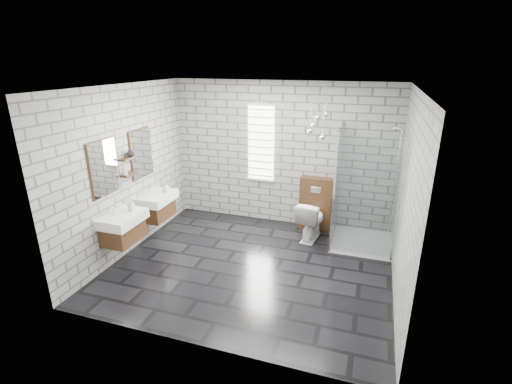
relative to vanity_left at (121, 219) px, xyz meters
The scene contains 20 objects.
floor 2.12m from the vanity_left, 15.76° to the left, with size 4.20×3.60×0.02m, color black.
ceiling 2.78m from the vanity_left, 15.76° to the left, with size 4.20×3.60×0.02m, color white.
wall_back 3.08m from the vanity_left, 50.92° to the left, with size 4.20×0.02×2.70m, color #9FA09B.
wall_front 2.37m from the vanity_left, 33.70° to the right, with size 4.20×0.02×2.70m, color #9FA09B.
wall_left 0.83m from the vanity_left, 110.65° to the left, with size 0.02×3.60×2.70m, color #9FA09B.
wall_right 4.10m from the vanity_left, ahead, with size 0.02×3.60×2.70m, color #9FA09B.
vanity_left is the anchor object (origin of this frame).
vanity_right 0.94m from the vanity_left, 90.00° to the left, with size 0.47×0.70×1.57m.
shelf_lower 0.76m from the vanity_left, 104.12° to the left, with size 0.14×0.30×0.03m, color #4A2D16.
shelf_upper 0.97m from the vanity_left, 104.12° to the left, with size 0.14×0.30×0.03m, color #4A2D16.
window 2.88m from the vanity_left, 56.99° to the left, with size 0.56×0.05×1.48m.
cistern_panel 3.45m from the vanity_left, 40.56° to the left, with size 0.60×0.20×1.00m, color #4A2D16.
flush_plate 3.38m from the vanity_left, 39.20° to the left, with size 0.18×0.01×0.12m, color silver.
shower_enclosure 3.83m from the vanity_left, 26.79° to the left, with size 1.00×1.00×2.03m.
pendant_cluster 3.49m from the vanity_left, 36.12° to the left, with size 0.33×0.22×0.92m.
toilet 3.19m from the vanity_left, 34.26° to the left, with size 0.40×0.70×0.71m, color white.
soap_bottle_a 0.27m from the vanity_left, 59.84° to the left, with size 0.08×0.08×0.18m, color #B2B2B2.
soap_bottle_b 1.10m from the vanity_left, 81.63° to the left, with size 0.12×0.12×0.16m, color #B2B2B2.
soap_bottle_c 0.78m from the vanity_left, 106.50° to the left, with size 0.08×0.08×0.20m, color #B2B2B2.
vase 1.07m from the vanity_left, 101.28° to the left, with size 0.12×0.12×0.13m, color #B2B2B2.
Camera 1 is at (1.64, -4.79, 3.06)m, focal length 26.00 mm.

